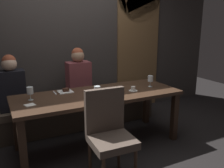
# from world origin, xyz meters

# --- Properties ---
(ground) EXTENTS (9.00, 9.00, 0.00)m
(ground) POSITION_xyz_m (0.00, 0.00, 0.00)
(ground) COLOR black
(back_wall_tiled) EXTENTS (6.00, 0.12, 3.00)m
(back_wall_tiled) POSITION_xyz_m (0.00, 1.22, 1.50)
(back_wall_tiled) COLOR #383330
(back_wall_tiled) RESTS_ON ground
(arched_door) EXTENTS (0.90, 0.05, 2.55)m
(arched_door) POSITION_xyz_m (1.35, 1.15, 1.36)
(arched_door) COLOR brown
(arched_door) RESTS_ON ground
(dining_table) EXTENTS (2.20, 0.84, 0.74)m
(dining_table) POSITION_xyz_m (0.00, 0.00, 0.65)
(dining_table) COLOR #342217
(dining_table) RESTS_ON ground
(banquette_bench) EXTENTS (2.50, 0.44, 0.45)m
(banquette_bench) POSITION_xyz_m (0.00, 0.70, 0.23)
(banquette_bench) COLOR #40352A
(banquette_bench) RESTS_ON ground
(chair_near_side) EXTENTS (0.46, 0.46, 0.98)m
(chair_near_side) POSITION_xyz_m (-0.20, -0.72, 0.56)
(chair_near_side) COLOR #3D281C
(chair_near_side) RESTS_ON ground
(diner_redhead) EXTENTS (0.36, 0.24, 0.79)m
(diner_redhead) POSITION_xyz_m (-1.01, 0.70, 0.82)
(diner_redhead) COLOR black
(diner_redhead) RESTS_ON banquette_bench
(diner_bearded) EXTENTS (0.36, 0.24, 0.83)m
(diner_bearded) POSITION_xyz_m (-0.02, 0.72, 0.84)
(diner_bearded) COLOR brown
(diner_bearded) RESTS_ON banquette_bench
(wine_glass_center_front) EXTENTS (0.08, 0.08, 0.16)m
(wine_glass_center_front) POSITION_xyz_m (-0.85, 0.11, 0.85)
(wine_glass_center_front) COLOR silver
(wine_glass_center_front) RESTS_ON dining_table
(wine_glass_far_left) EXTENTS (0.08, 0.08, 0.16)m
(wine_glass_far_left) POSITION_xyz_m (-0.11, -0.22, 0.86)
(wine_glass_far_left) COLOR silver
(wine_glass_far_left) RESTS_ON dining_table
(wine_glass_near_right) EXTENTS (0.08, 0.08, 0.16)m
(wine_glass_near_right) POSITION_xyz_m (0.83, -0.02, 0.85)
(wine_glass_near_right) COLOR silver
(wine_glass_near_right) RESTS_ON dining_table
(espresso_cup) EXTENTS (0.12, 0.12, 0.06)m
(espresso_cup) POSITION_xyz_m (0.48, -0.11, 0.77)
(espresso_cup) COLOR white
(espresso_cup) RESTS_ON dining_table
(dessert_plate) EXTENTS (0.19, 0.19, 0.05)m
(dessert_plate) POSITION_xyz_m (-0.37, 0.26, 0.75)
(dessert_plate) COLOR white
(dessert_plate) RESTS_ON dining_table
(fork_on_table) EXTENTS (0.02, 0.17, 0.01)m
(fork_on_table) POSITION_xyz_m (-0.51, 0.27, 0.74)
(fork_on_table) COLOR silver
(fork_on_table) RESTS_ON dining_table
(folded_napkin) EXTENTS (0.13, 0.13, 0.01)m
(folded_napkin) POSITION_xyz_m (-0.89, -0.09, 0.74)
(folded_napkin) COLOR silver
(folded_napkin) RESTS_ON dining_table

